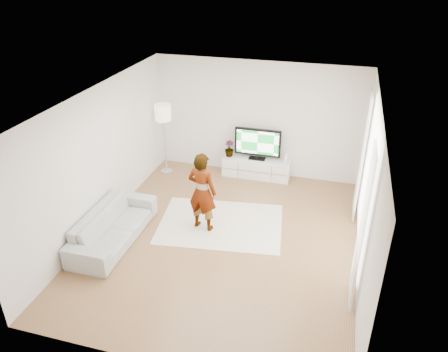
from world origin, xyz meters
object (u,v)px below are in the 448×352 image
(television, at_px, (258,143))
(rug, at_px, (221,224))
(media_console, at_px, (256,168))
(floor_lamp, at_px, (163,116))
(player, at_px, (202,192))
(sofa, at_px, (113,226))

(television, bearing_deg, rug, -96.54)
(media_console, relative_size, floor_lamp, 0.94)
(floor_lamp, bearing_deg, rug, -44.05)
(rug, relative_size, player, 1.51)
(sofa, xyz_separation_m, floor_lamp, (-0.15, 2.98, 1.17))
(media_console, height_order, rug, media_console)
(sofa, bearing_deg, player, -60.33)
(television, height_order, sofa, television)
(media_console, height_order, television, television)
(player, xyz_separation_m, floor_lamp, (-1.66, 2.12, 0.66))
(player, relative_size, floor_lamp, 0.93)
(player, distance_m, sofa, 1.82)
(media_console, xyz_separation_m, floor_lamp, (-2.23, -0.36, 1.26))
(television, xyz_separation_m, floor_lamp, (-2.23, -0.39, 0.60))
(rug, bearing_deg, player, -145.18)
(television, relative_size, rug, 0.45)
(player, relative_size, sofa, 0.75)
(media_console, height_order, player, player)
(television, bearing_deg, floor_lamp, -170.09)
(media_console, bearing_deg, sofa, -121.99)
(television, distance_m, floor_lamp, 2.35)
(rug, xyz_separation_m, player, (-0.31, -0.21, 0.82))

